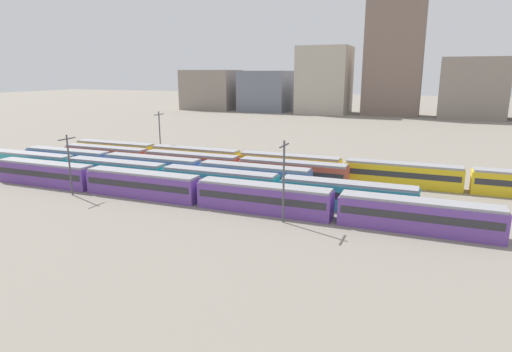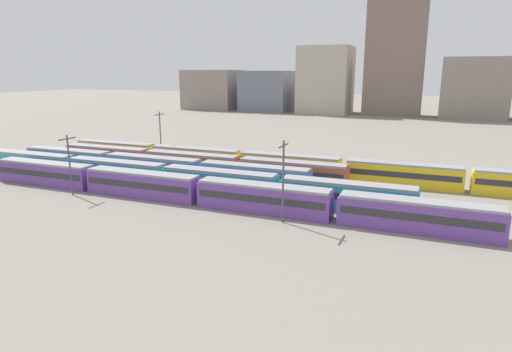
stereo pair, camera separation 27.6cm
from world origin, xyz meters
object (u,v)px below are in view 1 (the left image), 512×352
at_px(train_track_0, 200,191).
at_px(train_track_4, 343,169).
at_px(catenary_pole_1, 160,134).
at_px(catenary_pole_0, 69,162).
at_px(train_track_2, 152,167).
at_px(train_track_1, 165,177).
at_px(catenary_pole_2, 284,178).
at_px(train_track_3, 191,163).

relative_size(train_track_0, train_track_4, 0.66).
bearing_deg(catenary_pole_1, catenary_pole_0, -84.38).
bearing_deg(train_track_4, train_track_2, -161.34).
distance_m(train_track_0, train_track_1, 10.42).
bearing_deg(train_track_2, catenary_pole_2, -25.27).
bearing_deg(train_track_4, catenary_pole_2, -96.49).
distance_m(train_track_3, catenary_pole_2, 30.10).
distance_m(train_track_3, catenary_pole_0, 21.21).
distance_m(train_track_2, train_track_4, 32.51).
bearing_deg(train_track_4, train_track_3, -168.76).
relative_size(train_track_3, catenary_pole_0, 6.18).
bearing_deg(train_track_2, train_track_1, -41.00).
relative_size(catenary_pole_0, catenary_pole_1, 0.90).
relative_size(train_track_1, train_track_2, 1.34).
xyz_separation_m(train_track_3, catenary_pole_1, (-12.06, 8.33, 3.66)).
relative_size(train_track_2, catenary_pole_1, 5.56).
relative_size(catenary_pole_1, catenary_pole_2, 1.00).
xyz_separation_m(train_track_1, catenary_pole_0, (-10.75, -8.36, 3.14)).
bearing_deg(catenary_pole_2, train_track_0, 167.64).
xyz_separation_m(train_track_4, catenary_pole_1, (-38.24, 3.13, 3.66)).
distance_m(train_track_3, train_track_4, 26.69).
height_order(train_track_1, train_track_3, same).
height_order(train_track_3, catenary_pole_1, catenary_pole_1).
bearing_deg(train_track_1, train_track_0, -29.93).
distance_m(train_track_4, catenary_pole_2, 24.11).
xyz_separation_m(train_track_0, train_track_3, (-10.39, 15.60, -0.00)).
height_order(train_track_4, catenary_pole_1, catenary_pole_1).
height_order(train_track_3, train_track_4, same).
relative_size(train_track_1, train_track_3, 1.34).
relative_size(train_track_0, catenary_pole_1, 7.44).
xyz_separation_m(train_track_1, train_track_2, (-5.98, 5.20, -0.00)).
distance_m(train_track_0, train_track_3, 18.74).
bearing_deg(train_track_0, catenary_pole_2, -12.36).
xyz_separation_m(train_track_0, train_track_1, (-9.03, 5.20, 0.00)).
bearing_deg(train_track_3, catenary_pole_2, -38.18).
height_order(train_track_1, train_track_2, same).
bearing_deg(train_track_1, catenary_pole_1, 125.61).
bearing_deg(catenary_pole_1, train_track_3, -34.62).
bearing_deg(train_track_1, catenary_pole_0, -142.14).
xyz_separation_m(catenary_pole_0, catenary_pole_2, (32.88, 0.29, 0.54)).
bearing_deg(catenary_pole_2, catenary_pole_0, -179.50).
bearing_deg(train_track_4, train_track_1, -147.85).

